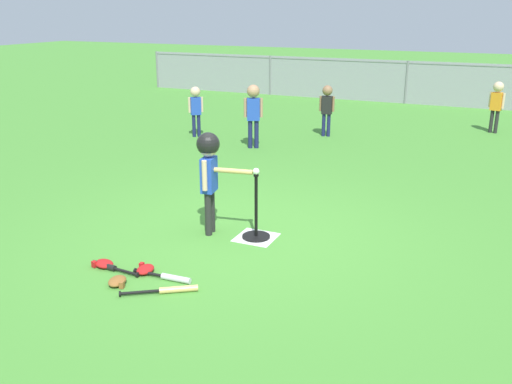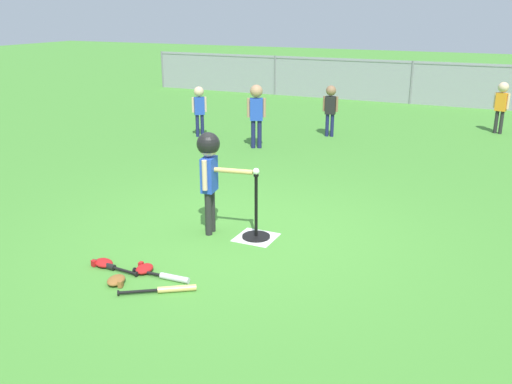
% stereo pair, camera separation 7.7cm
% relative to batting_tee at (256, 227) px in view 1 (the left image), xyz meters
% --- Properties ---
extents(ground_plane, '(60.00, 60.00, 0.00)m').
position_rel_batting_tee_xyz_m(ground_plane, '(-0.14, 0.00, -0.13)').
color(ground_plane, '#478C33').
extents(home_plate, '(0.44, 0.44, 0.01)m').
position_rel_batting_tee_xyz_m(home_plate, '(0.00, -0.00, -0.12)').
color(home_plate, white).
rests_on(home_plate, ground_plane).
extents(batting_tee, '(0.32, 0.32, 0.75)m').
position_rel_batting_tee_xyz_m(batting_tee, '(0.00, 0.00, 0.00)').
color(batting_tee, black).
rests_on(batting_tee, ground_plane).
extents(baseball_on_tee, '(0.07, 0.07, 0.07)m').
position_rel_batting_tee_xyz_m(baseball_on_tee, '(0.00, -0.00, 0.66)').
color(baseball_on_tee, white).
rests_on(baseball_on_tee, batting_tee).
extents(batter_child, '(0.64, 0.34, 1.19)m').
position_rel_batting_tee_xyz_m(batter_child, '(-0.54, -0.09, 0.73)').
color(batter_child, '#262626').
rests_on(batter_child, ground_plane).
extents(fielder_near_right, '(0.30, 0.21, 1.06)m').
position_rel_batting_tee_xyz_m(fielder_near_right, '(2.22, 7.18, 0.56)').
color(fielder_near_right, '#262626').
rests_on(fielder_near_right, ground_plane).
extents(fielder_deep_right, '(0.30, 0.20, 1.03)m').
position_rel_batting_tee_xyz_m(fielder_deep_right, '(-0.87, 5.43, 0.54)').
color(fielder_deep_right, '#191E4C').
rests_on(fielder_deep_right, ground_plane).
extents(fielder_near_left, '(0.25, 0.22, 1.01)m').
position_rel_batting_tee_xyz_m(fielder_near_left, '(-3.26, 4.31, 0.53)').
color(fielder_near_left, '#191E4C').
rests_on(fielder_near_left, ground_plane).
extents(fielder_deep_center, '(0.32, 0.23, 1.18)m').
position_rel_batting_tee_xyz_m(fielder_deep_center, '(-1.81, 3.90, 0.63)').
color(fielder_deep_center, '#191E4C').
rests_on(fielder_deep_center, ground_plane).
extents(spare_bat_silver, '(0.62, 0.08, 0.06)m').
position_rel_batting_tee_xyz_m(spare_bat_silver, '(-0.33, -1.30, -0.10)').
color(spare_bat_silver, silver).
rests_on(spare_bat_silver, ground_plane).
extents(spare_bat_wood, '(0.63, 0.44, 0.06)m').
position_rel_batting_tee_xyz_m(spare_bat_wood, '(-0.19, -1.51, -0.10)').
color(spare_bat_wood, '#DBB266').
rests_on(spare_bat_wood, ground_plane).
extents(spare_bat_black, '(0.58, 0.09, 0.06)m').
position_rel_batting_tee_xyz_m(spare_bat_black, '(-1.01, -1.35, -0.10)').
color(spare_bat_black, black).
rests_on(spare_bat_black, ground_plane).
extents(glove_by_plate, '(0.26, 0.22, 0.07)m').
position_rel_batting_tee_xyz_m(glove_by_plate, '(-1.10, -1.32, -0.09)').
color(glove_by_plate, '#B21919').
rests_on(glove_by_plate, ground_plane).
extents(glove_near_bats, '(0.20, 0.24, 0.07)m').
position_rel_batting_tee_xyz_m(glove_near_bats, '(-0.64, -1.26, -0.09)').
color(glove_near_bats, '#B21919').
rests_on(glove_near_bats, ground_plane).
extents(glove_tossed_aside, '(0.22, 0.25, 0.07)m').
position_rel_batting_tee_xyz_m(glove_tossed_aside, '(-0.73, -1.58, -0.09)').
color(glove_tossed_aside, brown).
rests_on(glove_tossed_aside, ground_plane).
extents(outfield_fence, '(16.06, 0.06, 1.15)m').
position_rel_batting_tee_xyz_m(outfield_fence, '(-0.14, 10.25, 0.49)').
color(outfield_fence, slate).
rests_on(outfield_fence, ground_plane).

